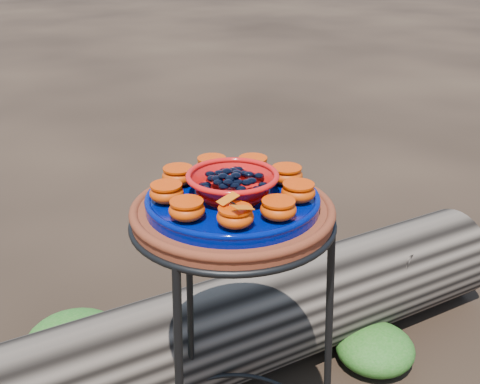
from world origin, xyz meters
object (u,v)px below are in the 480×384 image
terracotta_saucer (233,214)px  driftwood_log (262,318)px  plant_stand (233,365)px  cobalt_plate (233,202)px  red_bowl (232,186)px

terracotta_saucer → driftwood_log: size_ratio=0.24×
plant_stand → cobalt_plate: cobalt_plate is taller
plant_stand → red_bowl: bearing=0.0°
cobalt_plate → driftwood_log: 0.74m
terracotta_saucer → driftwood_log: terracotta_saucer is taller
cobalt_plate → red_bowl: (0.00, 0.00, 0.03)m
terracotta_saucer → red_bowl: bearing=0.0°
plant_stand → driftwood_log: size_ratio=0.42×
cobalt_plate → plant_stand: bearing=0.0°
plant_stand → terracotta_saucer: size_ratio=1.80×
plant_stand → driftwood_log: plant_stand is taller
terracotta_saucer → cobalt_plate: cobalt_plate is taller
red_bowl → driftwood_log: bearing=48.6°
driftwood_log → cobalt_plate: bearing=-131.4°
plant_stand → cobalt_plate: size_ratio=2.10×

